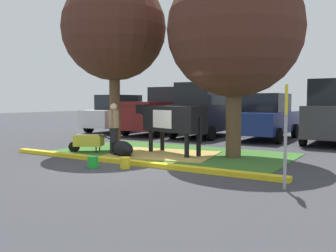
# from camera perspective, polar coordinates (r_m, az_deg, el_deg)

# --- Properties ---
(ground_plane) EXTENTS (80.00, 80.00, 0.00)m
(ground_plane) POSITION_cam_1_polar(r_m,az_deg,el_deg) (9.78, -4.48, -6.17)
(ground_plane) COLOR #38383D
(grass_island) EXTENTS (7.52, 4.31, 0.02)m
(grass_island) POSITION_cam_1_polar(r_m,az_deg,el_deg) (12.00, 0.32, -4.22)
(grass_island) COLOR #386B28
(grass_island) RESTS_ON ground
(curb_yellow) EXTENTS (8.72, 0.24, 0.12)m
(curb_yellow) POSITION_cam_1_polar(r_m,az_deg,el_deg) (10.12, -6.51, -5.49)
(curb_yellow) COLOR yellow
(curb_yellow) RESTS_ON ground
(hay_bedding) EXTENTS (3.57, 2.93, 0.04)m
(hay_bedding) POSITION_cam_1_polar(r_m,az_deg,el_deg) (11.69, -0.77, -4.37)
(hay_bedding) COLOR tan
(hay_bedding) RESTS_ON ground
(shade_tree_left) EXTENTS (3.53, 3.53, 5.92)m
(shade_tree_left) POSITION_cam_1_polar(r_m,az_deg,el_deg) (13.09, -8.31, 14.56)
(shade_tree_left) COLOR brown
(shade_tree_left) RESTS_ON ground
(shade_tree_right) EXTENTS (4.00, 4.00, 5.81)m
(shade_tree_right) POSITION_cam_1_polar(r_m,az_deg,el_deg) (11.38, 10.24, 14.38)
(shade_tree_right) COLOR brown
(shade_tree_right) RESTS_ON ground
(cow_holstein) EXTENTS (3.05, 1.39, 1.58)m
(cow_holstein) POSITION_cam_1_polar(r_m,az_deg,el_deg) (11.69, 0.54, 1.04)
(cow_holstein) COLOR black
(cow_holstein) RESTS_ON ground
(calf_lying) EXTENTS (1.29, 0.97, 0.48)m
(calf_lying) POSITION_cam_1_polar(r_m,az_deg,el_deg) (11.43, -7.01, -3.51)
(calf_lying) COLOR black
(calf_lying) RESTS_ON ground
(person_handler) EXTENTS (0.34, 0.52, 1.63)m
(person_handler) POSITION_cam_1_polar(r_m,az_deg,el_deg) (12.11, -8.34, -0.08)
(person_handler) COLOR black
(person_handler) RESTS_ON ground
(wheelbarrow) EXTENTS (1.55, 1.11, 0.63)m
(wheelbarrow) POSITION_cam_1_polar(r_m,az_deg,el_deg) (12.54, -12.20, -2.23)
(wheelbarrow) COLOR gold
(wheelbarrow) RESTS_ON ground
(parking_sign) EXTENTS (0.16, 0.43, 2.02)m
(parking_sign) POSITION_cam_1_polar(r_m,az_deg,el_deg) (7.39, 17.71, 1.50)
(parking_sign) COLOR #99999E
(parking_sign) RESTS_ON ground
(bucket_green) EXTENTS (0.29, 0.29, 0.30)m
(bucket_green) POSITION_cam_1_polar(r_m,az_deg,el_deg) (9.65, -11.48, -5.42)
(bucket_green) COLOR green
(bucket_green) RESTS_ON ground
(bucket_yellow) EXTENTS (0.28, 0.28, 0.29)m
(bucket_yellow) POSITION_cam_1_polar(r_m,az_deg,el_deg) (9.45, -6.62, -5.61)
(bucket_yellow) COLOR yellow
(bucket_yellow) RESTS_ON ground
(hatchback_white) EXTENTS (2.02, 4.40, 2.02)m
(hatchback_white) POSITION_cam_1_polar(r_m,az_deg,el_deg) (20.51, -7.57, 1.87)
(hatchback_white) COLOR silver
(hatchback_white) RESTS_ON ground
(pickup_truck_maroon) EXTENTS (2.22, 5.40, 2.42)m
(pickup_truck_maroon) POSITION_cam_1_polar(r_m,az_deg,el_deg) (19.20, -0.83, 2.15)
(pickup_truck_maroon) COLOR maroon
(pickup_truck_maroon) RESTS_ON ground
(suv_black) EXTENTS (2.12, 4.60, 2.52)m
(suv_black) POSITION_cam_1_polar(r_m,az_deg,el_deg) (17.58, 5.89, 2.47)
(suv_black) COLOR black
(suv_black) RESTS_ON ground
(sedan_blue) EXTENTS (2.02, 4.40, 2.02)m
(sedan_blue) POSITION_cam_1_polar(r_m,az_deg,el_deg) (16.82, 14.95, 1.32)
(sedan_blue) COLOR navy
(sedan_blue) RESTS_ON ground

